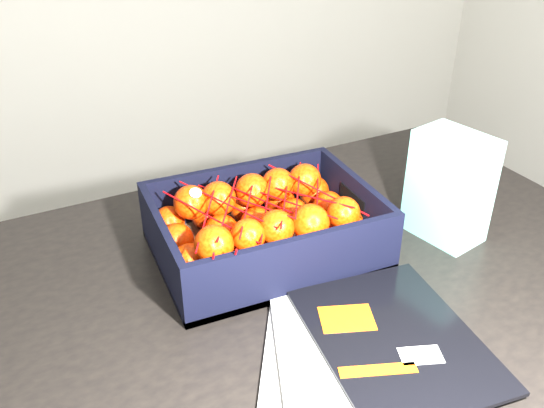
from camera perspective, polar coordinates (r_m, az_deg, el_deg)
name	(u,v)px	position (r m, az deg, el deg)	size (l,w,h in m)	color
table	(295,326)	(1.00, 2.22, -11.81)	(1.25, 0.88, 0.75)	black
magazine_stack	(365,351)	(0.81, 9.07, -14.01)	(0.35, 0.35, 0.02)	silver
produce_crate	(265,235)	(0.98, -0.70, -3.08)	(0.36, 0.27, 0.11)	brown
clementine_heap	(264,224)	(0.97, -0.75, -1.91)	(0.34, 0.25, 0.10)	#EA3404
mesh_net	(262,205)	(0.93, -1.00, -0.10)	(0.29, 0.24, 0.09)	#BE070A
retail_carton	(449,187)	(1.04, 16.91, 1.62)	(0.08, 0.13, 0.19)	white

